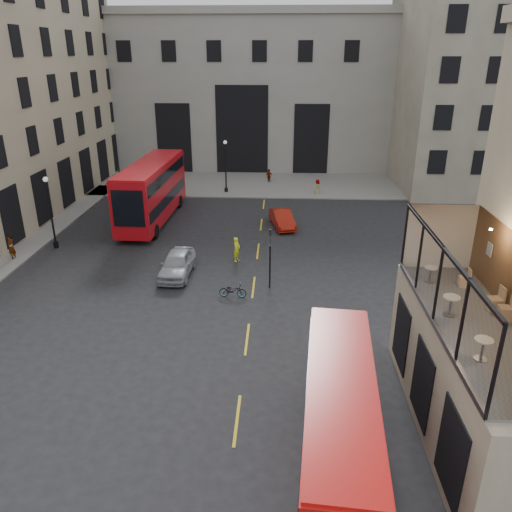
{
  "coord_description": "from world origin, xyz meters",
  "views": [
    {
      "loc": [
        -0.47,
        -15.7,
        13.52
      ],
      "look_at": [
        -1.74,
        9.8,
        3.0
      ],
      "focal_mm": 35.0,
      "sensor_mm": 36.0,
      "label": 1
    }
  ],
  "objects_px": {
    "pedestrian_e": "(11,247)",
    "cafe_chair_d": "(464,281)",
    "bus_near": "(339,424)",
    "bicycle": "(233,291)",
    "cafe_table_far": "(431,272)",
    "bus_far": "(152,189)",
    "car_a": "(177,264)",
    "car_c": "(134,201)",
    "street_lamp_b": "(226,170)",
    "car_b": "(282,219)",
    "traffic_light_far": "(120,183)",
    "street_lamp_a": "(51,217)",
    "traffic_light_near": "(270,251)",
    "cafe_table_mid": "(451,303)",
    "cafe_table_near": "(483,346)",
    "pedestrian_b": "(158,194)",
    "pedestrian_d": "(317,187)",
    "cyclist": "(237,249)",
    "cafe_chair_c": "(495,304)",
    "pedestrian_a": "(128,196)",
    "pedestrian_c": "(269,176)",
    "cafe_chair_b": "(505,312)"
  },
  "relations": [
    {
      "from": "cafe_table_mid",
      "to": "bicycle",
      "type": "bearing_deg",
      "value": 131.7
    },
    {
      "from": "bus_far",
      "to": "pedestrian_c",
      "type": "relative_size",
      "value": 8.2
    },
    {
      "from": "street_lamp_a",
      "to": "cafe_chair_b",
      "type": "bearing_deg",
      "value": -35.46
    },
    {
      "from": "pedestrian_b",
      "to": "pedestrian_d",
      "type": "height_order",
      "value": "pedestrian_d"
    },
    {
      "from": "cafe_chair_b",
      "to": "car_a",
      "type": "bearing_deg",
      "value": 138.14
    },
    {
      "from": "car_b",
      "to": "car_c",
      "type": "bearing_deg",
      "value": 149.88
    },
    {
      "from": "cafe_table_far",
      "to": "cafe_chair_d",
      "type": "bearing_deg",
      "value": -15.25
    },
    {
      "from": "cafe_chair_d",
      "to": "bus_far",
      "type": "bearing_deg",
      "value": 130.36
    },
    {
      "from": "traffic_light_near",
      "to": "car_b",
      "type": "xyz_separation_m",
      "value": [
        0.75,
        11.54,
        -1.73
      ]
    },
    {
      "from": "street_lamp_b",
      "to": "car_c",
      "type": "distance_m",
      "value": 10.15
    },
    {
      "from": "pedestrian_b",
      "to": "pedestrian_c",
      "type": "xyz_separation_m",
      "value": [
        10.51,
        7.93,
        0.0
      ]
    },
    {
      "from": "cafe_table_far",
      "to": "pedestrian_d",
      "type": "bearing_deg",
      "value": 94.78
    },
    {
      "from": "street_lamp_a",
      "to": "traffic_light_near",
      "type": "bearing_deg",
      "value": -20.56
    },
    {
      "from": "bus_near",
      "to": "cafe_table_mid",
      "type": "height_order",
      "value": "cafe_table_mid"
    },
    {
      "from": "pedestrian_a",
      "to": "pedestrian_b",
      "type": "height_order",
      "value": "pedestrian_a"
    },
    {
      "from": "traffic_light_near",
      "to": "bus_far",
      "type": "relative_size",
      "value": 0.3
    },
    {
      "from": "bus_near",
      "to": "car_a",
      "type": "bearing_deg",
      "value": 118.17
    },
    {
      "from": "traffic_light_far",
      "to": "bus_far",
      "type": "relative_size",
      "value": 0.3
    },
    {
      "from": "car_b",
      "to": "cafe_chair_d",
      "type": "relative_size",
      "value": 5.38
    },
    {
      "from": "traffic_light_far",
      "to": "bus_far",
      "type": "height_order",
      "value": "bus_far"
    },
    {
      "from": "car_a",
      "to": "cafe_chair_b",
      "type": "height_order",
      "value": "cafe_chair_b"
    },
    {
      "from": "car_b",
      "to": "cafe_chair_c",
      "type": "distance_m",
      "value": 24.17
    },
    {
      "from": "bus_near",
      "to": "bicycle",
      "type": "xyz_separation_m",
      "value": [
        -4.76,
        13.16,
        -1.76
      ]
    },
    {
      "from": "bus_near",
      "to": "pedestrian_b",
      "type": "relative_size",
      "value": 6.48
    },
    {
      "from": "car_a",
      "to": "car_c",
      "type": "height_order",
      "value": "car_a"
    },
    {
      "from": "pedestrian_d",
      "to": "cafe_table_mid",
      "type": "distance_m",
      "value": 33.53
    },
    {
      "from": "car_a",
      "to": "car_c",
      "type": "relative_size",
      "value": 0.86
    },
    {
      "from": "street_lamp_a",
      "to": "bicycle",
      "type": "xyz_separation_m",
      "value": [
        13.85,
        -7.38,
        -1.97
      ]
    },
    {
      "from": "cafe_table_near",
      "to": "bus_far",
      "type": "bearing_deg",
      "value": 122.49
    },
    {
      "from": "cyclist",
      "to": "bicycle",
      "type": "bearing_deg",
      "value": -154.84
    },
    {
      "from": "pedestrian_e",
      "to": "cafe_chair_d",
      "type": "distance_m",
      "value": 29.18
    },
    {
      "from": "bus_far",
      "to": "cafe_chair_b",
      "type": "distance_m",
      "value": 30.83
    },
    {
      "from": "bicycle",
      "to": "pedestrian_b",
      "type": "height_order",
      "value": "pedestrian_b"
    },
    {
      "from": "cafe_chair_c",
      "to": "cafe_chair_d",
      "type": "bearing_deg",
      "value": 101.74
    },
    {
      "from": "car_a",
      "to": "bicycle",
      "type": "bearing_deg",
      "value": -36.26
    },
    {
      "from": "cafe_table_far",
      "to": "cafe_chair_c",
      "type": "distance_m",
      "value": 2.96
    },
    {
      "from": "traffic_light_far",
      "to": "street_lamp_b",
      "type": "bearing_deg",
      "value": 33.69
    },
    {
      "from": "pedestrian_c",
      "to": "bus_far",
      "type": "bearing_deg",
      "value": 15.56
    },
    {
      "from": "street_lamp_b",
      "to": "car_b",
      "type": "height_order",
      "value": "street_lamp_b"
    },
    {
      "from": "pedestrian_a",
      "to": "pedestrian_d",
      "type": "distance_m",
      "value": 18.63
    },
    {
      "from": "car_b",
      "to": "pedestrian_a",
      "type": "height_order",
      "value": "pedestrian_a"
    },
    {
      "from": "traffic_light_far",
      "to": "street_lamp_b",
      "type": "relative_size",
      "value": 0.71
    },
    {
      "from": "street_lamp_a",
      "to": "cafe_chair_b",
      "type": "distance_m",
      "value": 30.39
    },
    {
      "from": "car_c",
      "to": "cafe_table_far",
      "type": "xyz_separation_m",
      "value": [
        19.68,
        -24.34,
        4.26
      ]
    },
    {
      "from": "bus_far",
      "to": "cafe_chair_d",
      "type": "xyz_separation_m",
      "value": [
        18.35,
        -21.59,
        2.04
      ]
    },
    {
      "from": "bus_near",
      "to": "cafe_chair_d",
      "type": "height_order",
      "value": "cafe_chair_d"
    },
    {
      "from": "traffic_light_near",
      "to": "pedestrian_b",
      "type": "xyz_separation_m",
      "value": [
        -11.23,
        18.42,
        -1.66
      ]
    },
    {
      "from": "cafe_table_far",
      "to": "cyclist",
      "type": "bearing_deg",
      "value": 126.04
    },
    {
      "from": "street_lamp_a",
      "to": "cafe_chair_c",
      "type": "bearing_deg",
      "value": -34.65
    },
    {
      "from": "car_c",
      "to": "traffic_light_far",
      "type": "bearing_deg",
      "value": -32.38
    }
  ]
}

